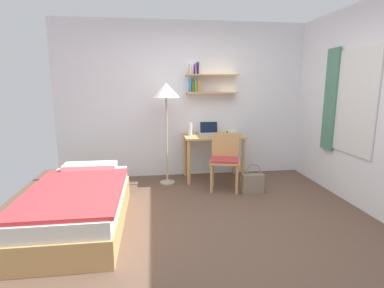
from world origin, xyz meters
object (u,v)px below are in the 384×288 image
Objects in this scene: desk_chair at (225,158)px; book_stack at (232,133)px; desk at (213,144)px; bed at (79,206)px; handbag at (253,183)px; standing_lamp at (166,95)px; laptop at (209,131)px; water_bottle at (190,129)px.

desk_chair reaches higher than book_stack.
desk_chair is (0.07, -0.52, -0.12)m from desk.
handbag is (2.28, 0.74, -0.08)m from bed.
bed is 7.45× the size of book_stack.
laptop is at bearing 17.43° from standing_lamp.
standing_lamp is 6.48× the size of book_stack.
water_bottle reaches higher than desk_chair.
handbag is (0.12, -0.76, -0.62)m from book_stack.
desk is 0.54m from desk_chair.
standing_lamp is at bearing -169.40° from desk.
book_stack is 0.56× the size of handbag.
bed is 1.15× the size of standing_lamp.
handbag is at bearing -43.69° from water_bottle.
desk_chair is at bearing -77.73° from laptop.
desk_chair reaches higher than bed.
laptop reaches higher than desk_chair.
standing_lamp is at bearing -155.60° from water_bottle.
bed is at bearing -161.92° from handbag.
standing_lamp is (1.06, 1.35, 1.18)m from bed.
bed is 2.45m from laptop.
bed is 2.16m from desk_chair.
handbag is at bearing -59.25° from laptop.
laptop is 1.56× the size of water_bottle.
bed is 8.71× the size of water_bottle.
desk is at bearing -179.75° from book_stack.
desk reaches higher than bed.
book_stack is (0.38, -0.08, -0.02)m from laptop.
desk_chair is at bearing 27.17° from bed.
desk_chair is 1.32m from standing_lamp.
bed is 2.08m from standing_lamp.
desk is 0.37m from book_stack.
water_bottle reaches higher than handbag.
book_stack is (0.25, 0.52, 0.29)m from desk_chair.
handbag is (0.44, -0.76, -0.45)m from desk.
laptop is at bearing 120.75° from handbag.
handbag is at bearing -26.50° from standing_lamp.
laptop is 1.34× the size of book_stack.
desk is 2.97× the size of laptop.
standing_lamp reaches higher than desk.
desk_chair is 0.55m from handbag.
desk is 0.22m from laptop.
desk is at bearing 120.20° from handbag.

